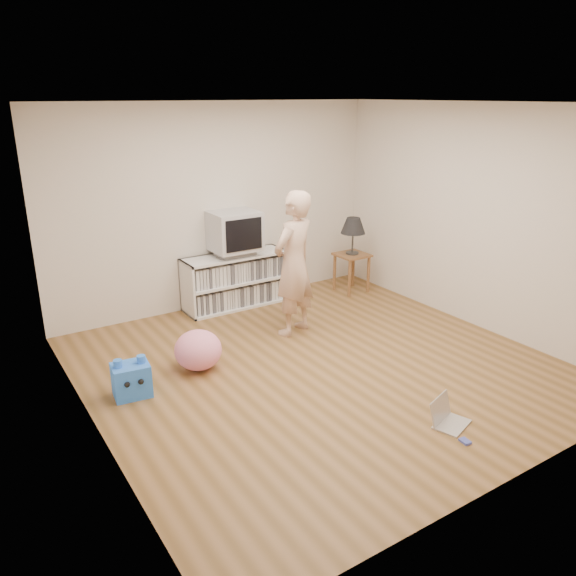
% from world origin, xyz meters
% --- Properties ---
extents(ground, '(4.50, 4.50, 0.00)m').
position_xyz_m(ground, '(0.00, 0.00, 0.00)').
color(ground, brown).
rests_on(ground, ground).
extents(walls, '(4.52, 4.52, 2.60)m').
position_xyz_m(walls, '(0.00, 0.00, 1.30)').
color(walls, beige).
rests_on(walls, ground).
extents(ceiling, '(4.50, 4.50, 0.01)m').
position_xyz_m(ceiling, '(0.00, 0.00, 2.60)').
color(ceiling, white).
rests_on(ceiling, walls).
extents(media_unit, '(1.40, 0.45, 0.70)m').
position_xyz_m(media_unit, '(0.11, 2.04, 0.35)').
color(media_unit, white).
rests_on(media_unit, ground).
extents(dvd_deck, '(0.45, 0.35, 0.07)m').
position_xyz_m(dvd_deck, '(0.11, 2.02, 0.73)').
color(dvd_deck, gray).
rests_on(dvd_deck, media_unit).
extents(crt_tv, '(0.60, 0.53, 0.50)m').
position_xyz_m(crt_tv, '(0.11, 2.02, 1.02)').
color(crt_tv, '#B2B2B8').
rests_on(crt_tv, dvd_deck).
extents(side_table, '(0.42, 0.42, 0.55)m').
position_xyz_m(side_table, '(1.76, 1.65, 0.42)').
color(side_table, brown).
rests_on(side_table, ground).
extents(table_lamp, '(0.34, 0.34, 0.52)m').
position_xyz_m(table_lamp, '(1.76, 1.65, 0.94)').
color(table_lamp, '#333333').
rests_on(table_lamp, side_table).
extents(person, '(0.71, 0.59, 1.68)m').
position_xyz_m(person, '(0.26, 0.87, 0.84)').
color(person, '#D6AD92').
rests_on(person, ground).
extents(laptop, '(0.39, 0.35, 0.23)m').
position_xyz_m(laptop, '(0.29, -1.47, 0.06)').
color(laptop, silver).
rests_on(laptop, ground).
extents(playing_cards, '(0.07, 0.10, 0.02)m').
position_xyz_m(playing_cards, '(0.20, -1.75, 0.01)').
color(playing_cards, '#4551B9').
rests_on(playing_cards, ground).
extents(plush_blue, '(0.36, 0.32, 0.39)m').
position_xyz_m(plush_blue, '(-1.82, 0.45, 0.16)').
color(plush_blue, '#2A73FD').
rests_on(plush_blue, ground).
extents(plush_pink, '(0.56, 0.56, 0.41)m').
position_xyz_m(plush_pink, '(-1.07, 0.62, 0.21)').
color(plush_pink, pink).
rests_on(plush_pink, ground).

